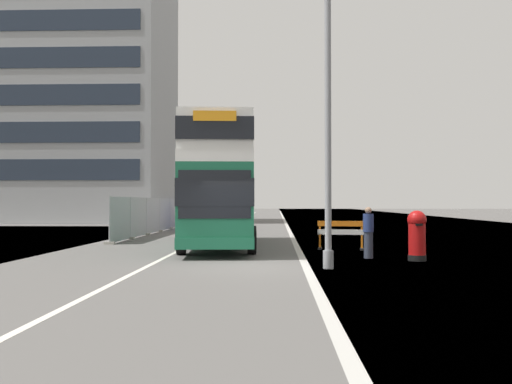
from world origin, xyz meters
name	(u,v)px	position (x,y,z in m)	size (l,w,h in m)	color
ground	(259,268)	(0.53, 0.10, -0.05)	(140.00, 280.00, 0.10)	#565451
double_decker_bus	(219,184)	(-1.33, 6.98, 2.56)	(3.33, 11.17, 4.82)	#196042
lamppost_foreground	(328,131)	(2.44, -0.39, 3.79)	(0.29, 0.70, 8.05)	gray
red_pillar_postbox	(417,233)	(5.40, 1.79, 0.86)	(0.59, 0.59, 1.57)	black
roadworks_barrier	(341,232)	(3.48, 5.69, 0.69)	(1.77, 0.66, 1.10)	orange
construction_site_fence	(165,215)	(-6.16, 19.87, 1.02)	(0.44, 24.00, 2.12)	#A8AAAD
car_oncoming_near	(212,214)	(-3.28, 21.64, 1.00)	(1.92, 4.49, 2.12)	navy
car_receding_mid	(211,213)	(-4.26, 28.88, 0.94)	(1.90, 4.24, 1.99)	maroon
bare_tree_far_verge_near	(113,197)	(-14.95, 38.19, 2.32)	(2.22, 3.32, 4.71)	#4C3D2D
bare_tree_far_verge_mid	(154,201)	(-14.99, 56.87, 1.94)	(3.08, 2.44, 4.17)	#4C3D2D
pedestrian_at_kerb	(368,233)	(4.00, 2.48, 0.84)	(0.34, 0.34, 1.67)	#2D3342
backdrop_office_block	(11,90)	(-24.13, 35.99, 12.46)	(29.65, 12.73, 24.91)	#9EA0A3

